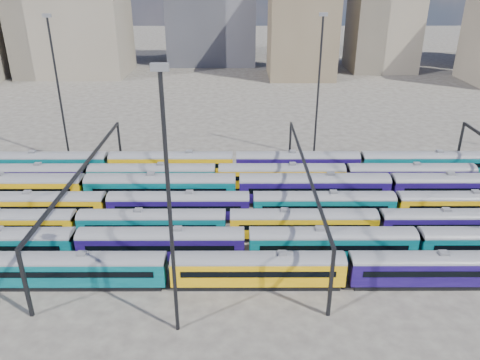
{
  "coord_description": "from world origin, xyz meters",
  "views": [
    {
      "loc": [
        0.96,
        -57.63,
        31.97
      ],
      "look_at": [
        1.14,
        6.79,
        3.0
      ],
      "focal_mm": 35.0,
      "sensor_mm": 36.0,
      "label": 1
    }
  ],
  "objects_px": {
    "rake_0": "(258,266)",
    "rake_1": "(332,241)",
    "rake_2": "(228,221)",
    "mast_2": "(169,201)"
  },
  "relations": [
    {
      "from": "rake_2",
      "to": "rake_0",
      "type": "bearing_deg",
      "value": -70.84
    },
    {
      "from": "rake_0",
      "to": "rake_2",
      "type": "bearing_deg",
      "value": 109.16
    },
    {
      "from": "rake_0",
      "to": "rake_1",
      "type": "distance_m",
      "value": 10.3
    },
    {
      "from": "rake_1",
      "to": "rake_2",
      "type": "bearing_deg",
      "value": 158.17
    },
    {
      "from": "rake_0",
      "to": "rake_1",
      "type": "relative_size",
      "value": 0.69
    },
    {
      "from": "rake_1",
      "to": "mast_2",
      "type": "xyz_separation_m",
      "value": [
        -17.03,
        -12.0,
        11.36
      ]
    },
    {
      "from": "rake_1",
      "to": "rake_2",
      "type": "relative_size",
      "value": 1.22
    },
    {
      "from": "rake_1",
      "to": "mast_2",
      "type": "height_order",
      "value": "mast_2"
    },
    {
      "from": "rake_2",
      "to": "mast_2",
      "type": "bearing_deg",
      "value": -104.99
    },
    {
      "from": "rake_0",
      "to": "rake_1",
      "type": "bearing_deg",
      "value": 29.03
    }
  ]
}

